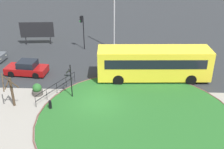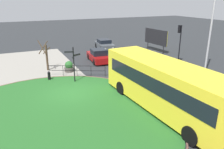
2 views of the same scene
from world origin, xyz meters
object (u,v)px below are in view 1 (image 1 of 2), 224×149
object	(u,v)px
planter_near_signpost	(37,90)
bollard_foreground	(50,105)
lamppost_tall	(114,8)
street_tree_bare	(11,90)
car_near_lane	(27,68)
signpost_directional	(70,79)
traffic_light_near	(82,25)
billboard_left	(37,30)
bus_yellow	(154,63)

from	to	relation	value
planter_near_signpost	bollard_foreground	bearing A→B (deg)	-52.37
lamppost_tall	street_tree_bare	xyz separation A→B (m)	(-7.57, -13.05, -3.59)
car_near_lane	signpost_directional	bearing A→B (deg)	146.02
signpost_directional	planter_near_signpost	bearing A→B (deg)	174.28
traffic_light_near	planter_near_signpost	distance (m)	11.74
bollard_foreground	car_near_lane	size ratio (longest dim) A/B	0.20
bollard_foreground	street_tree_bare	distance (m)	3.28
signpost_directional	billboard_left	xyz separation A→B (m)	(-6.70, 12.92, 0.13)
bus_yellow	billboard_left	world-z (taller)	bus_yellow
signpost_directional	bollard_foreground	distance (m)	2.67
signpost_directional	billboard_left	world-z (taller)	signpost_directional
bus_yellow	car_near_lane	world-z (taller)	bus_yellow
car_near_lane	bollard_foreground	bearing A→B (deg)	127.50
bollard_foreground	street_tree_bare	world-z (taller)	street_tree_bare
bus_yellow	planter_near_signpost	size ratio (longest dim) A/B	9.99
signpost_directional	car_near_lane	xyz separation A→B (m)	(-5.23, 4.23, -1.13)
bus_yellow	car_near_lane	xyz separation A→B (m)	(-12.39, 0.44, -1.01)
planter_near_signpost	traffic_light_near	bearing A→B (deg)	78.19
traffic_light_near	billboard_left	size ratio (longest dim) A/B	0.98
traffic_light_near	signpost_directional	bearing A→B (deg)	81.39
planter_near_signpost	bus_yellow	bearing A→B (deg)	18.93
bus_yellow	street_tree_bare	distance (m)	12.76
bus_yellow	car_near_lane	distance (m)	12.44
car_near_lane	traffic_light_near	bearing A→B (deg)	-117.04
signpost_directional	car_near_lane	distance (m)	6.83
street_tree_bare	bollard_foreground	bearing A→B (deg)	-6.20
bollard_foreground	planter_near_signpost	bearing A→B (deg)	127.63
car_near_lane	planter_near_signpost	size ratio (longest dim) A/B	3.94
car_near_lane	billboard_left	distance (m)	8.89
car_near_lane	lamppost_tall	bearing A→B (deg)	-134.01
signpost_directional	traffic_light_near	size ratio (longest dim) A/B	0.74
traffic_light_near	lamppost_tall	distance (m)	4.33
bollard_foreground	lamppost_tall	xyz separation A→B (m)	(4.48, 13.38, 4.65)
lamppost_tall	planter_near_signpost	world-z (taller)	lamppost_tall
bollard_foreground	street_tree_bare	xyz separation A→B (m)	(-3.08, 0.34, 1.06)
planter_near_signpost	lamppost_tall	bearing A→B (deg)	61.22
traffic_light_near	planter_near_signpost	world-z (taller)	traffic_light_near
lamppost_tall	street_tree_bare	distance (m)	15.50
planter_near_signpost	street_tree_bare	distance (m)	2.53
car_near_lane	traffic_light_near	xyz separation A→B (m)	(4.56, 7.29, 2.37)
car_near_lane	planter_near_signpost	xyz separation A→B (m)	(2.21, -3.93, -0.17)
lamppost_tall	billboard_left	distance (m)	10.43
street_tree_bare	traffic_light_near	bearing A→B (deg)	73.96
lamppost_tall	planter_near_signpost	distance (m)	13.59
lamppost_tall	billboard_left	world-z (taller)	lamppost_tall
lamppost_tall	billboard_left	size ratio (longest dim) A/B	2.26
signpost_directional	billboard_left	size ratio (longest dim) A/B	0.72
signpost_directional	street_tree_bare	bearing A→B (deg)	-160.88
traffic_light_near	bollard_foreground	bearing A→B (deg)	75.18
bollard_foreground	planter_near_signpost	size ratio (longest dim) A/B	0.78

